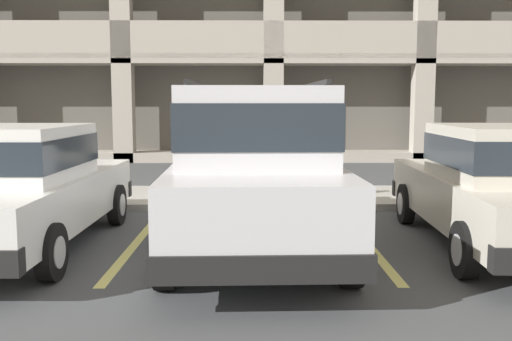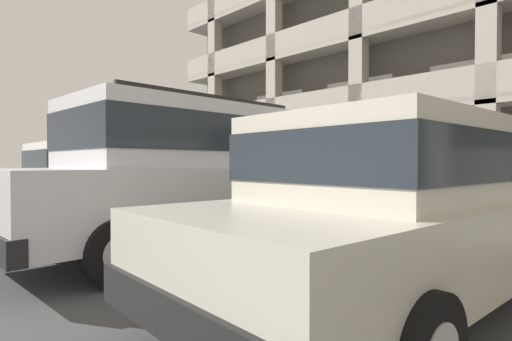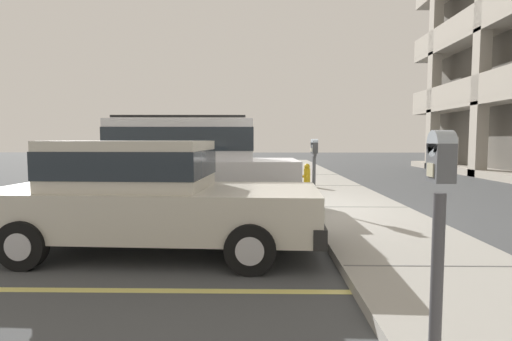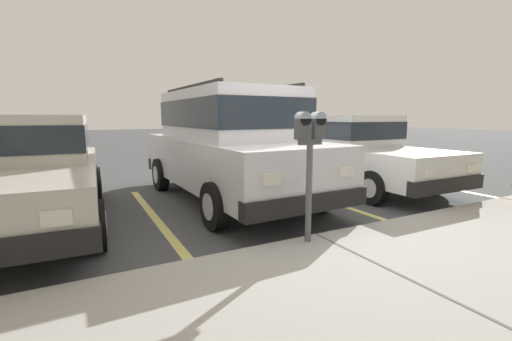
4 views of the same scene
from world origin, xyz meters
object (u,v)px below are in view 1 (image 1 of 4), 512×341
object	(u,v)px
silver_suv	(253,163)
red_sedan	(18,184)
dark_hatchback	(502,183)
fire_hydrant	(32,181)
parking_meter_near	(265,139)

from	to	relation	value
silver_suv	red_sedan	distance (m)	2.89
dark_hatchback	fire_hydrant	xyz separation A→B (m)	(-6.91, 2.93, -0.36)
parking_meter_near	fire_hydrant	xyz separation A→B (m)	(-4.05, 0.30, -0.74)
silver_suv	parking_meter_near	world-z (taller)	silver_suv
dark_hatchback	silver_suv	bearing A→B (deg)	-176.10
fire_hydrant	red_sedan	bearing A→B (deg)	-71.78
red_sedan	silver_suv	bearing A→B (deg)	-0.67
red_sedan	fire_hydrant	xyz separation A→B (m)	(-0.97, 2.94, -0.36)
red_sedan	fire_hydrant	size ratio (longest dim) A/B	6.42
silver_suv	parking_meter_near	bearing A→B (deg)	84.07
parking_meter_near	fire_hydrant	size ratio (longest dim) A/B	2.07
dark_hatchback	parking_meter_near	xyz separation A→B (m)	(-2.86, 2.63, 0.38)
red_sedan	parking_meter_near	distance (m)	4.08
red_sedan	dark_hatchback	distance (m)	5.94
silver_suv	fire_hydrant	size ratio (longest dim) A/B	6.90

